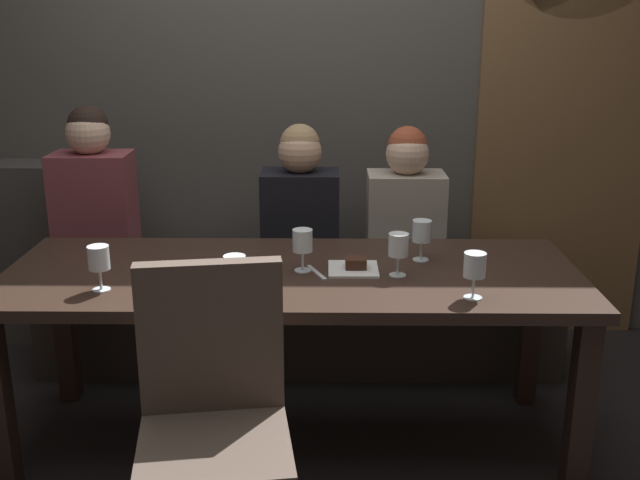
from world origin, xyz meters
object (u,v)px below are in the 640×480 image
object	(u,v)px
dining_table	(292,292)
wine_glass_end_right	(422,233)
fork_on_table	(317,273)
diner_redhead	(94,200)
wine_glass_far_left	(303,243)
wine_glass_end_left	(475,267)
wine_glass_near_left	(99,259)
wine_glass_near_right	(398,246)
diner_far_end	(406,209)
dessert_plate	(354,267)
banquette_bench	(300,321)
wine_glass_center_back	(235,269)
chair_near_side	(213,407)
diner_bearded	(300,209)

from	to	relation	value
dining_table	wine_glass_end_right	bearing A→B (deg)	14.05
dining_table	fork_on_table	world-z (taller)	fork_on_table
dining_table	diner_redhead	size ratio (longest dim) A/B	2.64
diner_redhead	wine_glass_far_left	distance (m)	1.21
fork_on_table	wine_glass_end_left	bearing A→B (deg)	-47.50
wine_glass_near_left	wine_glass_near_right	xyz separation A→B (m)	(1.07, 0.16, 0.00)
diner_redhead	diner_far_end	bearing A→B (deg)	1.39
wine_glass_near_left	fork_on_table	size ratio (longest dim) A/B	0.96
dining_table	wine_glass_end_right	world-z (taller)	wine_glass_end_right
wine_glass_end_right	dessert_plate	size ratio (longest dim) A/B	0.86
dessert_plate	banquette_bench	bearing A→B (deg)	108.89
wine_glass_near_left	wine_glass_center_back	xyz separation A→B (m)	(0.49, -0.10, 0.00)
chair_near_side	banquette_bench	bearing A→B (deg)	81.87
diner_redhead	wine_glass_near_right	xyz separation A→B (m)	(1.36, -0.74, 0.01)
diner_redhead	wine_glass_far_left	bearing A→B (deg)	-34.67
diner_redhead	wine_glass_end_left	distance (m)	1.87
chair_near_side	wine_glass_near_right	size ratio (longest dim) A/B	5.98
dining_table	wine_glass_near_right	bearing A→B (deg)	-7.99
wine_glass_near_left	wine_glass_end_left	size ratio (longest dim) A/B	1.00
diner_bearded	dessert_plate	size ratio (longest dim) A/B	3.95
diner_far_end	dining_table	bearing A→B (deg)	-124.97
banquette_bench	diner_far_end	bearing A→B (deg)	2.21
banquette_bench	wine_glass_center_back	size ratio (longest dim) A/B	15.24
banquette_bench	diner_bearded	distance (m)	0.58
banquette_bench	chair_near_side	world-z (taller)	chair_near_side
wine_glass_far_left	diner_far_end	bearing A→B (deg)	57.56
diner_far_end	wine_glass_center_back	size ratio (longest dim) A/B	4.49
wine_glass_far_left	wine_glass_near_left	bearing A→B (deg)	-163.20
wine_glass_end_left	wine_glass_far_left	xyz separation A→B (m)	(-0.60, 0.28, 0.00)
diner_bearded	diner_redhead	bearing A→B (deg)	179.99
diner_redhead	wine_glass_near_left	distance (m)	0.95
wine_glass_near_right	wine_glass_end_left	bearing A→B (deg)	-43.55
diner_bearded	fork_on_table	world-z (taller)	diner_bearded
dessert_plate	wine_glass_far_left	bearing A→B (deg)	-177.10
wine_glass_center_back	wine_glass_far_left	bearing A→B (deg)	55.52
dining_table	diner_redhead	bearing A→B (deg)	144.43
chair_near_side	diner_redhead	size ratio (longest dim) A/B	1.17
wine_glass_end_right	diner_bearded	bearing A→B (deg)	131.89
chair_near_side	wine_glass_near_left	world-z (taller)	chair_near_side
banquette_bench	wine_glass_end_right	bearing A→B (deg)	-48.48
dining_table	fork_on_table	size ratio (longest dim) A/B	12.94
chair_near_side	diner_redhead	distance (m)	1.62
chair_near_side	wine_glass_end_left	xyz separation A→B (m)	(0.84, 0.44, 0.29)
wine_glass_near_right	dining_table	bearing A→B (deg)	172.01
wine_glass_end_right	wine_glass_center_back	xyz separation A→B (m)	(-0.68, -0.45, 0.00)
banquette_bench	wine_glass_far_left	size ratio (longest dim) A/B	15.24
dessert_plate	fork_on_table	distance (m)	0.15
dining_table	fork_on_table	xyz separation A→B (m)	(0.09, -0.03, 0.09)
chair_near_side	diner_redhead	world-z (taller)	diner_redhead
wine_glass_near_left	dessert_plate	xyz separation A→B (m)	(0.91, 0.22, -0.10)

